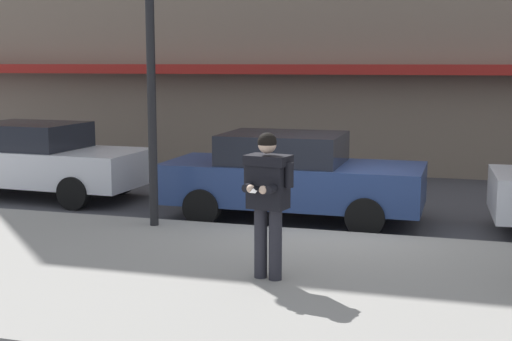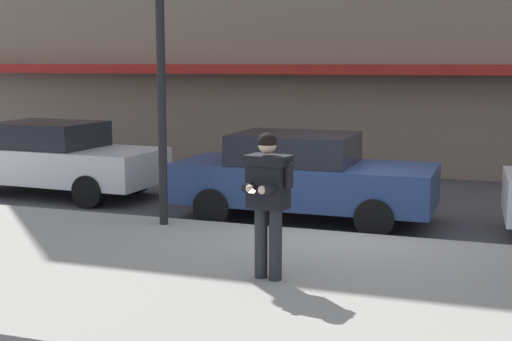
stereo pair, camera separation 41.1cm
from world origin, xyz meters
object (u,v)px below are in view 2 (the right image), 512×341
object	(u,v)px
parked_sedan_near	(54,158)
man_texting_on_phone	(268,190)
street_lamp_post	(160,39)
parked_sedan_mid	(302,176)

from	to	relation	value
parked_sedan_near	man_texting_on_phone	size ratio (longest dim) A/B	2.54
parked_sedan_near	street_lamp_post	size ratio (longest dim) A/B	0.94
parked_sedan_mid	street_lamp_post	xyz separation A→B (m)	(-1.89, -1.62, 2.35)
parked_sedan_mid	street_lamp_post	size ratio (longest dim) A/B	0.92
street_lamp_post	parked_sedan_near	bearing A→B (deg)	148.45
parked_sedan_near	man_texting_on_phone	xyz separation A→B (m)	(6.20, -4.52, 0.46)
parked_sedan_mid	street_lamp_post	bearing A→B (deg)	-139.35
parked_sedan_near	parked_sedan_mid	bearing A→B (deg)	-6.36
man_texting_on_phone	street_lamp_post	distance (m)	3.91
parked_sedan_near	man_texting_on_phone	bearing A→B (deg)	-36.09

